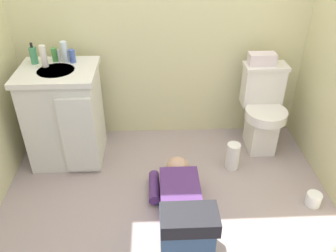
# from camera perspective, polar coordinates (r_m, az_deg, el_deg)

# --- Properties ---
(ground_plane) EXTENTS (2.97, 2.95, 0.04)m
(ground_plane) POSITION_cam_1_polar(r_m,az_deg,el_deg) (2.68, -0.15, -12.67)
(ground_plane) COLOR #9F8E8A
(wall_back) EXTENTS (2.63, 0.08, 2.40)m
(wall_back) POSITION_cam_1_polar(r_m,az_deg,el_deg) (2.97, -1.06, 19.41)
(wall_back) COLOR beige
(wall_back) RESTS_ON ground_plane
(toilet) EXTENTS (0.36, 0.46, 0.75)m
(toilet) POSITION_cam_1_polar(r_m,az_deg,el_deg) (3.14, 15.18, 2.57)
(toilet) COLOR silver
(toilet) RESTS_ON ground_plane
(vanity_cabinet) EXTENTS (0.60, 0.53, 0.82)m
(vanity_cabinet) POSITION_cam_1_polar(r_m,az_deg,el_deg) (2.98, -16.46, 1.77)
(vanity_cabinet) COLOR silver
(vanity_cabinet) RESTS_ON ground_plane
(faucet) EXTENTS (0.02, 0.02, 0.10)m
(faucet) POSITION_cam_1_polar(r_m,az_deg,el_deg) (2.92, -17.35, 10.86)
(faucet) COLOR silver
(faucet) RESTS_ON vanity_cabinet
(person_plumber) EXTENTS (0.39, 1.06, 0.52)m
(person_plumber) POSITION_cam_1_polar(r_m,az_deg,el_deg) (2.38, 2.31, -13.33)
(person_plumber) COLOR #512D6B
(person_plumber) RESTS_ON ground_plane
(tissue_box) EXTENTS (0.22, 0.11, 0.10)m
(tissue_box) POSITION_cam_1_polar(r_m,az_deg,el_deg) (3.02, 15.08, 10.53)
(tissue_box) COLOR silver
(tissue_box) RESTS_ON toilet
(soap_dispenser) EXTENTS (0.06, 0.06, 0.17)m
(soap_dispenser) POSITION_cam_1_polar(r_m,az_deg,el_deg) (2.95, -21.12, 10.74)
(soap_dispenser) COLOR #449262
(soap_dispenser) RESTS_ON vanity_cabinet
(bottle_white) EXTENTS (0.05, 0.05, 0.17)m
(bottle_white) POSITION_cam_1_polar(r_m,az_deg,el_deg) (2.86, -19.66, 10.69)
(bottle_white) COLOR white
(bottle_white) RESTS_ON vanity_cabinet
(bottle_green) EXTENTS (0.05, 0.05, 0.11)m
(bottle_green) POSITION_cam_1_polar(r_m,az_deg,el_deg) (2.94, -18.02, 11.01)
(bottle_green) COLOR #479846
(bottle_green) RESTS_ON vanity_cabinet
(bottle_clear) EXTENTS (0.05, 0.05, 0.16)m
(bottle_clear) POSITION_cam_1_polar(r_m,az_deg,el_deg) (2.90, -16.55, 11.52)
(bottle_clear) COLOR silver
(bottle_clear) RESTS_ON vanity_cabinet
(bottle_blue) EXTENTS (0.05, 0.05, 0.10)m
(bottle_blue) POSITION_cam_1_polar(r_m,az_deg,el_deg) (2.88, -15.38, 10.97)
(bottle_blue) COLOR #455EB0
(bottle_blue) RESTS_ON vanity_cabinet
(paper_towel_roll) EXTENTS (0.11, 0.11, 0.24)m
(paper_towel_roll) POSITION_cam_1_polar(r_m,az_deg,el_deg) (2.94, 10.52, -4.87)
(paper_towel_roll) COLOR white
(paper_towel_roll) RESTS_ON ground_plane
(toilet_paper_roll) EXTENTS (0.11, 0.11, 0.10)m
(toilet_paper_roll) POSITION_cam_1_polar(r_m,az_deg,el_deg) (2.83, 22.67, -10.99)
(toilet_paper_roll) COLOR white
(toilet_paper_roll) RESTS_ON ground_plane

